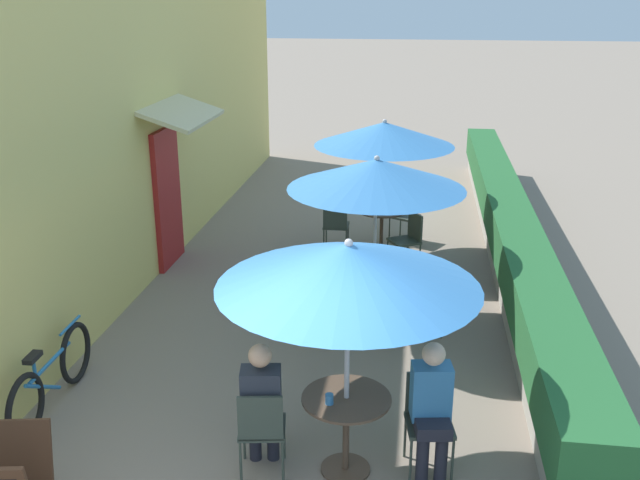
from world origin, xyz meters
name	(u,v)px	position (x,y,z in m)	size (l,w,h in m)	color
cafe_facade_wall	(166,123)	(-2.54, 6.77, 2.09)	(0.98, 13.81, 4.20)	#E0CC6B
planter_hedge	(508,233)	(2.75, 6.81, 0.54)	(0.60, 12.81, 1.01)	gray
patio_table_near	(346,418)	(0.84, 1.51, 0.54)	(0.77, 0.77, 0.74)	brown
patio_umbrella_near	(348,266)	(0.84, 1.51, 1.95)	(2.16, 2.16, 2.18)	#B7B7BC
cafe_chair_near_left	(262,426)	(0.13, 1.32, 0.52)	(0.46, 0.46, 0.87)	#384238
seated_patron_near_left	(262,401)	(0.11, 1.43, 0.69)	(0.38, 0.45, 1.25)	#23232D
cafe_chair_near_right	(428,414)	(1.54, 1.70, 0.52)	(0.46, 0.46, 0.87)	#384238
seated_patron_near_right	(432,404)	(1.56, 1.59, 0.69)	(0.38, 0.45, 1.25)	#23232D
coffee_cup_near	(329,399)	(0.70, 1.39, 0.79)	(0.07, 0.07, 0.09)	teal
patio_table_mid	(374,283)	(0.86, 4.54, 0.54)	(0.77, 0.77, 0.74)	brown
patio_umbrella_mid	(376,174)	(0.86, 4.54, 1.95)	(2.16, 2.16, 2.18)	#B7B7BC
cafe_chair_mid_left	(317,280)	(0.13, 4.59, 0.52)	(0.46, 0.46, 0.87)	#384238
cafe_chair_mid_right	(432,289)	(1.59, 4.49, 0.52)	(0.46, 0.46, 0.87)	#384238
patio_table_far	(382,222)	(0.82, 7.06, 0.54)	(0.77, 0.77, 0.74)	brown
patio_umbrella_far	(384,134)	(0.82, 7.06, 1.95)	(2.16, 2.16, 2.18)	#B7B7BC
cafe_chair_far_left	(409,236)	(1.26, 6.48, 0.52)	(0.55, 0.55, 0.87)	#384238
cafe_chair_far_right	(401,212)	(1.10, 7.74, 0.52)	(0.54, 0.54, 0.87)	#384238
cafe_chair_far_back	(336,223)	(0.09, 6.97, 0.52)	(0.41, 0.41, 0.87)	#384238
bicycle_leaning	(52,377)	(-2.20, 2.10, 0.35)	(0.11, 1.74, 0.76)	black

